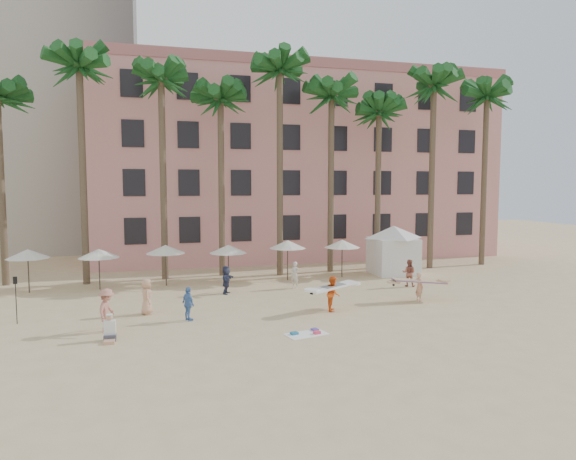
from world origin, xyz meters
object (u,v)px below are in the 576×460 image
(cabana, at_px, (393,246))
(carrier_white, at_px, (333,292))
(pink_hotel, at_px, (291,168))
(carrier_yellow, at_px, (419,284))

(cabana, relative_size, carrier_white, 1.59)
(pink_hotel, relative_size, cabana, 7.50)
(carrier_yellow, bearing_deg, pink_hotel, 93.92)
(cabana, bearing_deg, carrier_white, -130.92)
(pink_hotel, distance_m, cabana, 14.99)
(pink_hotel, relative_size, carrier_white, 11.91)
(carrier_yellow, xyz_separation_m, carrier_white, (-5.39, -0.84, 0.03))
(cabana, relative_size, carrier_yellow, 1.52)
(pink_hotel, height_order, cabana, pink_hotel)
(pink_hotel, distance_m, carrier_white, 23.76)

